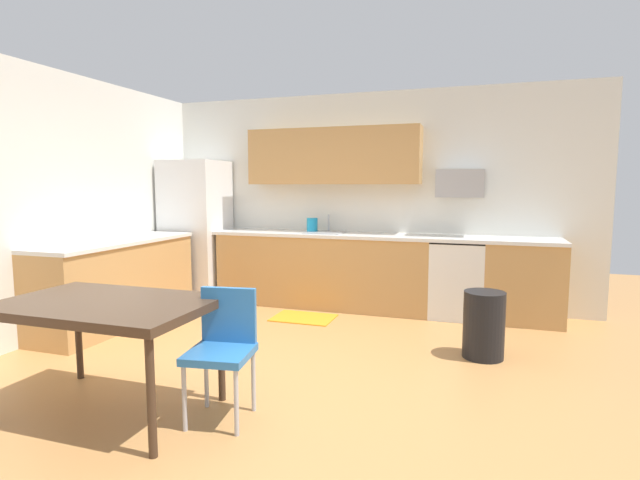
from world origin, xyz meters
TOP-DOWN VIEW (x-y plane):
  - ground_plane at (0.00, 0.00)m, footprint 12.00×12.00m
  - wall_back at (0.00, 2.65)m, footprint 5.80×0.10m
  - wall_left at (-2.65, 0.00)m, footprint 0.10×5.80m
  - cabinet_run_back at (-0.39, 2.30)m, footprint 2.71×0.60m
  - cabinet_run_back_right at (1.98, 2.30)m, footprint 0.84×0.60m
  - cabinet_run_left at (-2.30, 0.80)m, footprint 0.60×2.00m
  - countertop_back at (0.00, 2.30)m, footprint 4.80×0.64m
  - countertop_left at (-2.30, 0.80)m, footprint 0.64×2.00m
  - upper_cabinets_back at (-0.30, 2.43)m, footprint 2.20×0.34m
  - refrigerator at (-2.18, 2.22)m, footprint 0.76×0.70m
  - oven_range at (1.26, 2.30)m, footprint 0.60×0.60m
  - microwave at (1.26, 2.40)m, footprint 0.54×0.36m
  - sink_basin at (-0.37, 2.30)m, footprint 0.48×0.40m
  - sink_faucet at (-0.37, 2.48)m, footprint 0.02×0.02m
  - dining_table at (-0.87, -0.95)m, footprint 1.40×0.90m
  - chair_near_table at (-0.09, -0.77)m, footprint 0.45×0.45m
  - trash_bin at (1.56, 0.94)m, footprint 0.36×0.36m
  - floor_mat at (-0.42, 1.65)m, footprint 0.70×0.50m
  - kettle at (-0.55, 2.35)m, footprint 0.14×0.14m

SIDE VIEW (x-z plane):
  - ground_plane at x=0.00m, z-range 0.00..0.00m
  - floor_mat at x=-0.42m, z-range 0.00..0.01m
  - trash_bin at x=1.56m, z-range 0.00..0.60m
  - cabinet_run_back at x=-0.39m, z-range 0.00..0.90m
  - cabinet_run_back_right at x=1.98m, z-range 0.00..0.90m
  - cabinet_run_left at x=-2.30m, z-range 0.00..0.90m
  - oven_range at x=1.26m, z-range 0.00..0.91m
  - chair_near_table at x=-0.09m, z-range 0.08..0.93m
  - dining_table at x=-0.87m, z-range 0.32..1.09m
  - sink_basin at x=-0.37m, z-range 0.81..0.95m
  - countertop_back at x=0.00m, z-range 0.90..0.94m
  - countertop_left at x=-2.30m, z-range 0.90..0.94m
  - refrigerator at x=-2.18m, z-range 0.00..1.86m
  - kettle at x=-0.55m, z-range 0.92..1.12m
  - sink_faucet at x=-0.37m, z-range 0.92..1.16m
  - wall_back at x=0.00m, z-range 0.00..2.70m
  - wall_left at x=-2.65m, z-range 0.00..2.70m
  - microwave at x=1.26m, z-range 1.40..1.72m
  - upper_cabinets_back at x=-0.30m, z-range 1.55..2.25m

